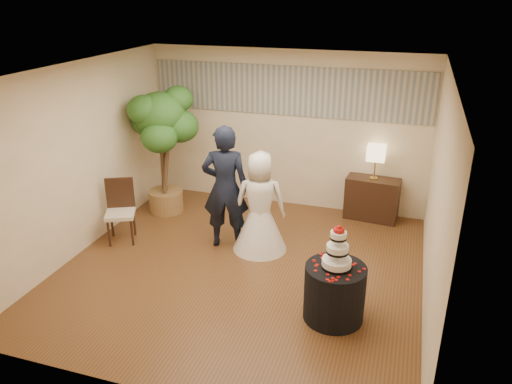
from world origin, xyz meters
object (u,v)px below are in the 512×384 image
(groom, at_px, (225,188))
(console, at_px, (372,199))
(bride, at_px, (260,202))
(side_chair, at_px, (120,212))
(table_lamp, at_px, (375,162))
(wedding_cake, at_px, (338,247))
(ficus_tree, at_px, (162,151))
(cake_table, at_px, (334,293))

(groom, distance_m, console, 2.71)
(groom, distance_m, bride, 0.57)
(bride, bearing_deg, side_chair, -3.68)
(bride, distance_m, table_lamp, 2.24)
(wedding_cake, relative_size, side_chair, 0.55)
(groom, relative_size, console, 2.16)
(ficus_tree, bearing_deg, side_chair, -96.48)
(groom, relative_size, bride, 1.23)
(wedding_cake, bearing_deg, cake_table, 0.00)
(bride, xyz_separation_m, cake_table, (1.37, -1.39, -0.43))
(table_lamp, bearing_deg, wedding_cake, -92.85)
(cake_table, bearing_deg, wedding_cake, 0.00)
(bride, bearing_deg, console, -147.68)
(console, height_order, table_lamp, table_lamp)
(ficus_tree, bearing_deg, cake_table, -33.17)
(groom, xyz_separation_m, wedding_cake, (1.90, -1.35, 0.02))
(table_lamp, relative_size, ficus_tree, 0.26)
(bride, distance_m, cake_table, 2.00)
(wedding_cake, bearing_deg, console, 87.15)
(bride, distance_m, ficus_tree, 2.21)
(cake_table, bearing_deg, table_lamp, 87.15)
(wedding_cake, bearing_deg, bride, 134.65)
(groom, xyz_separation_m, bride, (0.53, 0.04, -0.18))
(side_chair, bearing_deg, cake_table, -40.26)
(console, relative_size, table_lamp, 1.54)
(bride, bearing_deg, groom, -10.59)
(bride, bearing_deg, ficus_tree, -36.84)
(bride, height_order, ficus_tree, ficus_tree)
(ficus_tree, bearing_deg, console, 12.62)
(wedding_cake, xyz_separation_m, console, (0.15, 3.01, -0.61))
(bride, xyz_separation_m, wedding_cake, (1.37, -1.39, 0.20))
(wedding_cake, height_order, side_chair, wedding_cake)
(cake_table, xyz_separation_m, console, (0.15, 3.01, 0.02))
(cake_table, xyz_separation_m, wedding_cake, (0.00, 0.00, 0.63))
(wedding_cake, height_order, console, wedding_cake)
(wedding_cake, distance_m, table_lamp, 3.01)
(table_lamp, bearing_deg, console, 0.00)
(cake_table, relative_size, table_lamp, 1.26)
(bride, height_order, cake_table, bride)
(table_lamp, xyz_separation_m, ficus_tree, (-3.54, -0.79, 0.10))
(groom, distance_m, table_lamp, 2.64)
(cake_table, distance_m, table_lamp, 3.09)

